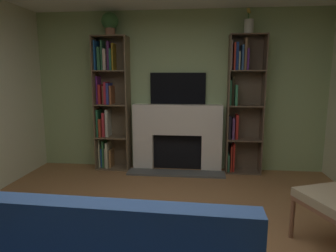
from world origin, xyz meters
name	(u,v)px	position (x,y,z in m)	size (l,w,h in m)	color
wall_back_accent	(178,92)	(0.00, 2.67, 1.32)	(4.95, 0.06, 2.64)	#9DB57C
fireplace	(177,136)	(0.00, 2.53, 0.59)	(1.59, 0.52, 1.11)	white
tv	(178,88)	(0.00, 2.61, 1.37)	(0.92, 0.06, 0.52)	black
bookshelf_left	(109,104)	(-1.16, 2.52, 1.11)	(0.57, 0.33, 2.21)	brown
bookshelf_right	(241,102)	(1.03, 2.54, 1.16)	(0.57, 0.29, 2.21)	brown
potted_plant	(110,22)	(-1.09, 2.49, 2.43)	(0.27, 0.27, 0.37)	#A46E54
vase_with_flowers	(249,25)	(1.09, 2.50, 2.34)	(0.14, 0.14, 0.39)	silver
coffee_table	(113,241)	(-0.26, -0.33, 0.36)	(0.90, 0.47, 0.42)	brown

